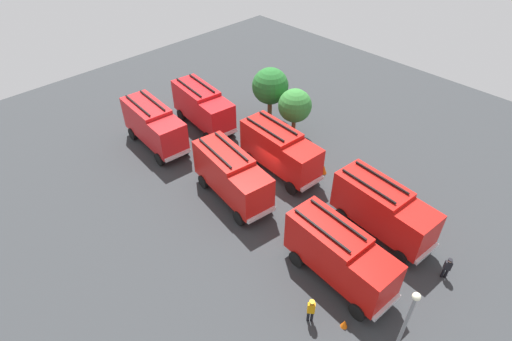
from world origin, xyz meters
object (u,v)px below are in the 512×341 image
firefighter_1 (447,267)px  traffic_cone_1 (344,324)px  tree_1 (295,106)px  fire_truck_1 (232,175)px  firefighter_0 (311,310)px  tree_0 (270,86)px  fire_truck_3 (203,106)px  fire_truck_4 (280,149)px  fire_truck_5 (383,209)px  fire_truck_0 (154,125)px  fire_truck_2 (340,254)px  lamppost (401,335)px  traffic_cone_2 (324,169)px  firefighter_2 (292,226)px  traffic_cone_0 (424,223)px

firefighter_1 → traffic_cone_1: size_ratio=2.93×
tree_1 → fire_truck_1: bearing=-76.0°
firefighter_0 → tree_0: (-16.68, 13.79, 2.48)m
fire_truck_3 → tree_1: tree_1 is taller
fire_truck_4 → firefighter_0: 13.67m
fire_truck_4 → fire_truck_5: size_ratio=0.99×
fire_truck_0 → fire_truck_2: size_ratio=1.00×
lamppost → fire_truck_2: bearing=148.9°
fire_truck_2 → fire_truck_4: same height
fire_truck_4 → fire_truck_5: 9.39m
fire_truck_3 → firefighter_0: fire_truck_3 is taller
fire_truck_5 → traffic_cone_1: fire_truck_5 is taller
tree_0 → lamppost: 25.38m
fire_truck_5 → lamppost: bearing=-50.7°
fire_truck_0 → fire_truck_1: 9.74m
fire_truck_5 → lamppost: size_ratio=1.01×
tree_0 → traffic_cone_2: bearing=-17.4°
firefighter_0 → firefighter_2: bearing=-168.8°
fire_truck_0 → fire_truck_2: bearing=4.5°
fire_truck_1 → fire_truck_2: same height
tree_1 → traffic_cone_2: tree_1 is taller
traffic_cone_1 → traffic_cone_2: (-9.38, 9.91, 0.09)m
tree_1 → traffic_cone_1: (14.79, -12.23, -2.81)m
fire_truck_4 → firefighter_0: (10.54, -8.64, -1.11)m
fire_truck_1 → traffic_cone_0: 14.03m
fire_truck_2 → fire_truck_4: 11.00m
lamppost → traffic_cone_2: bearing=139.0°
fire_truck_2 → fire_truck_5: size_ratio=1.00×
fire_truck_2 → tree_0: bearing=151.2°
fire_truck_2 → traffic_cone_0: (1.63, 7.95, -1.87)m
firefighter_0 → fire_truck_3: bearing=-153.1°
fire_truck_3 → firefighter_1: 24.03m
fire_truck_3 → traffic_cone_0: (20.93, 2.94, -1.87)m
firefighter_1 → traffic_cone_0: 4.45m
traffic_cone_1 → firefighter_1: bearing=72.4°
fire_truck_5 → traffic_cone_1: (2.74, -7.58, -1.87)m
firefighter_1 → tree_0: size_ratio=0.32×
firefighter_1 → firefighter_2: size_ratio=0.93×
tree_0 → traffic_cone_0: size_ratio=9.20×
fire_truck_3 → fire_truck_5: size_ratio=1.01×
tree_0 → traffic_cone_1: size_ratio=9.18×
traffic_cone_0 → lamppost: (3.90, -11.29, 3.94)m
firefighter_1 → fire_truck_1: bearing=73.6°
firefighter_1 → fire_truck_4: bearing=55.3°
fire_truck_2 → firefighter_2: fire_truck_2 is taller
firefighter_2 → traffic_cone_0: firefighter_2 is taller
fire_truck_5 → traffic_cone_0: size_ratio=12.97×
fire_truck_5 → firefighter_2: size_ratio=4.12×
fire_truck_1 → firefighter_0: 11.52m
traffic_cone_0 → traffic_cone_2: bearing=-177.2°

